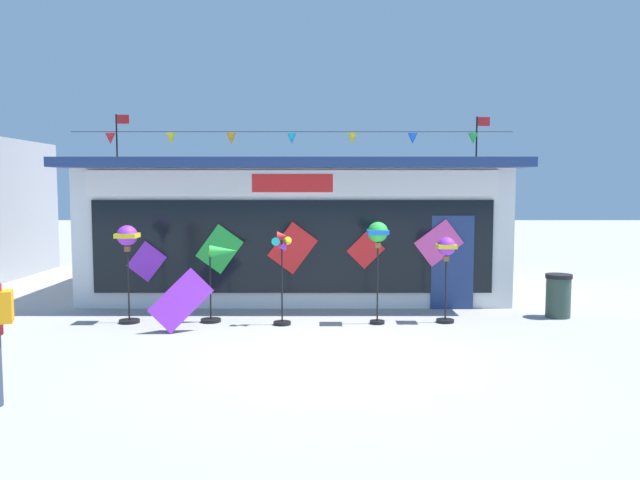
% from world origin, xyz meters
% --- Properties ---
extents(ground_plane, '(80.00, 80.00, 0.00)m').
position_xyz_m(ground_plane, '(0.00, 0.00, 0.00)').
color(ground_plane, '#9E9B99').
extents(kite_shop_building, '(9.84, 5.61, 4.40)m').
position_xyz_m(kite_shop_building, '(-0.86, 6.23, 1.62)').
color(kite_shop_building, silver).
rests_on(kite_shop_building, ground_plane).
extents(wind_spinner_far_left, '(0.40, 0.40, 1.88)m').
position_xyz_m(wind_spinner_far_left, '(-3.95, 2.44, 1.48)').
color(wind_spinner_far_left, black).
rests_on(wind_spinner_far_left, ground_plane).
extents(wind_spinner_left, '(0.73, 0.39, 1.50)m').
position_xyz_m(wind_spinner_left, '(-2.21, 2.51, 1.04)').
color(wind_spinner_left, black).
rests_on(wind_spinner_left, ground_plane).
extents(wind_spinner_center_left, '(0.37, 0.33, 1.78)m').
position_xyz_m(wind_spinner_center_left, '(-1.00, 2.24, 1.11)').
color(wind_spinner_center_left, black).
rests_on(wind_spinner_center_left, ground_plane).
extents(wind_spinner_center_right, '(0.39, 0.39, 1.95)m').
position_xyz_m(wind_spinner_center_right, '(0.81, 2.35, 1.63)').
color(wind_spinner_center_right, black).
rests_on(wind_spinner_center_right, ground_plane).
extents(wind_spinner_right, '(0.36, 0.36, 1.65)m').
position_xyz_m(wind_spinner_right, '(2.13, 2.47, 1.29)').
color(wind_spinner_right, black).
rests_on(wind_spinner_right, ground_plane).
extents(trash_bin, '(0.52, 0.52, 0.87)m').
position_xyz_m(trash_bin, '(4.48, 2.95, 0.44)').
color(trash_bin, '#2D4238').
rests_on(trash_bin, ground_plane).
extents(display_kite_on_ground, '(1.15, 0.33, 1.15)m').
position_xyz_m(display_kite_on_ground, '(-2.78, 1.65, 0.58)').
color(display_kite_on_ground, purple).
rests_on(display_kite_on_ground, ground_plane).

